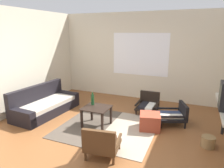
{
  "coord_description": "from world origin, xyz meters",
  "views": [
    {
      "loc": [
        1.7,
        -3.25,
        2.11
      ],
      "look_at": [
        -0.02,
        0.81,
        0.98
      ],
      "focal_mm": 32.89,
      "sensor_mm": 36.0,
      "label": 1
    }
  ],
  "objects_px": {
    "couch": "(45,105)",
    "coffee_table": "(97,111)",
    "armchair_corner": "(174,114)",
    "ottoman_orange": "(150,121)",
    "armchair_striped_foreground": "(102,143)",
    "wicker_basket": "(208,142)",
    "glass_bottle": "(93,99)",
    "armchair_by_window": "(148,104)"
  },
  "relations": [
    {
      "from": "couch",
      "to": "coffee_table",
      "type": "bearing_deg",
      "value": -5.81
    },
    {
      "from": "couch",
      "to": "armchair_corner",
      "type": "xyz_separation_m",
      "value": [
        3.23,
        0.65,
        0.01
      ]
    },
    {
      "from": "armchair_corner",
      "to": "ottoman_orange",
      "type": "height_order",
      "value": "armchair_corner"
    },
    {
      "from": "couch",
      "to": "armchair_striped_foreground",
      "type": "relative_size",
      "value": 2.88
    },
    {
      "from": "armchair_striped_foreground",
      "to": "wicker_basket",
      "type": "relative_size",
      "value": 2.63
    },
    {
      "from": "couch",
      "to": "glass_bottle",
      "type": "height_order",
      "value": "glass_bottle"
    },
    {
      "from": "armchair_striped_foreground",
      "to": "armchair_corner",
      "type": "relative_size",
      "value": 0.83
    },
    {
      "from": "coffee_table",
      "to": "armchair_corner",
      "type": "relative_size",
      "value": 0.75
    },
    {
      "from": "armchair_striped_foreground",
      "to": "glass_bottle",
      "type": "relative_size",
      "value": 2.16
    },
    {
      "from": "coffee_table",
      "to": "wicker_basket",
      "type": "xyz_separation_m",
      "value": [
        2.32,
        0.03,
        -0.26
      ]
    },
    {
      "from": "armchair_by_window",
      "to": "armchair_corner",
      "type": "bearing_deg",
      "value": -34.43
    },
    {
      "from": "couch",
      "to": "armchair_striped_foreground",
      "type": "distance_m",
      "value": 2.56
    },
    {
      "from": "armchair_by_window",
      "to": "glass_bottle",
      "type": "relative_size",
      "value": 2.0
    },
    {
      "from": "armchair_by_window",
      "to": "armchair_striped_foreground",
      "type": "relative_size",
      "value": 0.93
    },
    {
      "from": "couch",
      "to": "ottoman_orange",
      "type": "distance_m",
      "value": 2.78
    },
    {
      "from": "glass_bottle",
      "to": "couch",
      "type": "bearing_deg",
      "value": 178.31
    },
    {
      "from": "couch",
      "to": "ottoman_orange",
      "type": "relative_size",
      "value": 4.21
    },
    {
      "from": "coffee_table",
      "to": "ottoman_orange",
      "type": "relative_size",
      "value": 1.33
    },
    {
      "from": "ottoman_orange",
      "to": "glass_bottle",
      "type": "bearing_deg",
      "value": -170.74
    },
    {
      "from": "armchair_by_window",
      "to": "wicker_basket",
      "type": "relative_size",
      "value": 2.44
    },
    {
      "from": "armchair_striped_foreground",
      "to": "ottoman_orange",
      "type": "distance_m",
      "value": 1.47
    },
    {
      "from": "armchair_corner",
      "to": "glass_bottle",
      "type": "bearing_deg",
      "value": -158.66
    },
    {
      "from": "coffee_table",
      "to": "wicker_basket",
      "type": "height_order",
      "value": "coffee_table"
    },
    {
      "from": "wicker_basket",
      "to": "armchair_striped_foreground",
      "type": "bearing_deg",
      "value": -147.65
    },
    {
      "from": "ottoman_orange",
      "to": "glass_bottle",
      "type": "height_order",
      "value": "glass_bottle"
    },
    {
      "from": "couch",
      "to": "armchair_striped_foreground",
      "type": "height_order",
      "value": "couch"
    },
    {
      "from": "ottoman_orange",
      "to": "wicker_basket",
      "type": "bearing_deg",
      "value": -14.48
    },
    {
      "from": "ottoman_orange",
      "to": "wicker_basket",
      "type": "xyz_separation_m",
      "value": [
        1.18,
        -0.3,
        -0.07
      ]
    },
    {
      "from": "couch",
      "to": "armchair_corner",
      "type": "height_order",
      "value": "couch"
    },
    {
      "from": "armchair_by_window",
      "to": "armchair_corner",
      "type": "relative_size",
      "value": 0.77
    },
    {
      "from": "armchair_by_window",
      "to": "ottoman_orange",
      "type": "xyz_separation_m",
      "value": [
        0.27,
        -0.98,
        -0.05
      ]
    },
    {
      "from": "coffee_table",
      "to": "wicker_basket",
      "type": "distance_m",
      "value": 2.34
    },
    {
      "from": "armchair_by_window",
      "to": "wicker_basket",
      "type": "bearing_deg",
      "value": -41.42
    },
    {
      "from": "armchair_striped_foreground",
      "to": "armchair_corner",
      "type": "height_order",
      "value": "armchair_striped_foreground"
    },
    {
      "from": "armchair_corner",
      "to": "glass_bottle",
      "type": "relative_size",
      "value": 2.61
    },
    {
      "from": "glass_bottle",
      "to": "wicker_basket",
      "type": "relative_size",
      "value": 1.22
    },
    {
      "from": "armchair_corner",
      "to": "wicker_basket",
      "type": "relative_size",
      "value": 3.19
    },
    {
      "from": "wicker_basket",
      "to": "armchair_by_window",
      "type": "bearing_deg",
      "value": 138.58
    },
    {
      "from": "coffee_table",
      "to": "armchair_by_window",
      "type": "distance_m",
      "value": 1.58
    },
    {
      "from": "armchair_by_window",
      "to": "armchair_corner",
      "type": "distance_m",
      "value": 0.89
    },
    {
      "from": "glass_bottle",
      "to": "coffee_table",
      "type": "bearing_deg",
      "value": -36.97
    },
    {
      "from": "armchair_by_window",
      "to": "ottoman_orange",
      "type": "bearing_deg",
      "value": -74.35
    }
  ]
}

